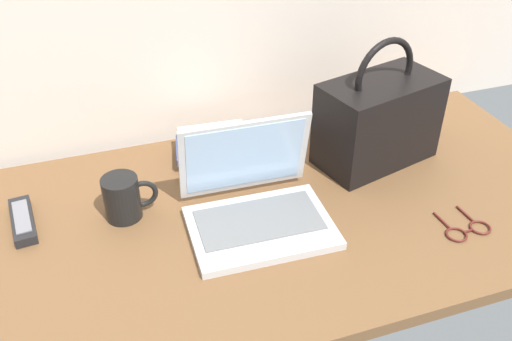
{
  "coord_description": "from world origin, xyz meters",
  "views": [
    {
      "loc": [
        -0.33,
        -0.95,
        0.85
      ],
      "look_at": [
        -0.01,
        0.0,
        0.15
      ],
      "focal_mm": 39.68,
      "sensor_mm": 36.0,
      "label": 1
    }
  ],
  "objects_px": {
    "coffee_mug": "(123,198)",
    "eyeglasses": "(467,230)",
    "laptop": "(255,202)",
    "book_stack": "(216,147)",
    "remote_control_near": "(23,220)",
    "handbag": "(378,119)"
  },
  "relations": [
    {
      "from": "coffee_mug",
      "to": "eyeglasses",
      "type": "relative_size",
      "value": 1.08
    },
    {
      "from": "laptop",
      "to": "book_stack",
      "type": "bearing_deg",
      "value": 93.85
    },
    {
      "from": "remote_control_near",
      "to": "eyeglasses",
      "type": "bearing_deg",
      "value": -20.09
    },
    {
      "from": "remote_control_near",
      "to": "book_stack",
      "type": "distance_m",
      "value": 0.49
    },
    {
      "from": "eyeglasses",
      "to": "laptop",
      "type": "bearing_deg",
      "value": 155.79
    },
    {
      "from": "handbag",
      "to": "book_stack",
      "type": "height_order",
      "value": "handbag"
    },
    {
      "from": "laptop",
      "to": "coffee_mug",
      "type": "distance_m",
      "value": 0.29
    },
    {
      "from": "laptop",
      "to": "handbag",
      "type": "relative_size",
      "value": 0.96
    },
    {
      "from": "laptop",
      "to": "handbag",
      "type": "distance_m",
      "value": 0.4
    },
    {
      "from": "eyeglasses",
      "to": "handbag",
      "type": "bearing_deg",
      "value": 99.62
    },
    {
      "from": "coffee_mug",
      "to": "book_stack",
      "type": "height_order",
      "value": "coffee_mug"
    },
    {
      "from": "coffee_mug",
      "to": "handbag",
      "type": "relative_size",
      "value": 0.37
    },
    {
      "from": "eyeglasses",
      "to": "handbag",
      "type": "distance_m",
      "value": 0.35
    },
    {
      "from": "remote_control_near",
      "to": "laptop",
      "type": "bearing_deg",
      "value": -16.36
    },
    {
      "from": "laptop",
      "to": "remote_control_near",
      "type": "xyz_separation_m",
      "value": [
        -0.5,
        0.15,
        -0.03
      ]
    },
    {
      "from": "laptop",
      "to": "book_stack",
      "type": "height_order",
      "value": "laptop"
    },
    {
      "from": "laptop",
      "to": "remote_control_near",
      "type": "height_order",
      "value": "laptop"
    },
    {
      "from": "coffee_mug",
      "to": "book_stack",
      "type": "xyz_separation_m",
      "value": [
        0.26,
        0.16,
        -0.02
      ]
    },
    {
      "from": "coffee_mug",
      "to": "remote_control_near",
      "type": "distance_m",
      "value": 0.23
    },
    {
      "from": "coffee_mug",
      "to": "remote_control_near",
      "type": "bearing_deg",
      "value": 169.33
    },
    {
      "from": "remote_control_near",
      "to": "handbag",
      "type": "height_order",
      "value": "handbag"
    },
    {
      "from": "coffee_mug",
      "to": "eyeglasses",
      "type": "height_order",
      "value": "coffee_mug"
    }
  ]
}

